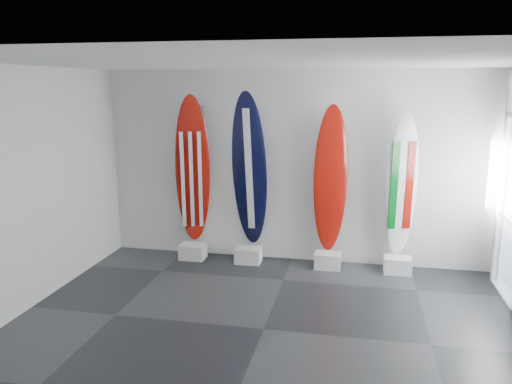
% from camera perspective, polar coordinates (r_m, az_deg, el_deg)
% --- Properties ---
extents(floor, '(6.00, 6.00, 0.00)m').
position_cam_1_polar(floor, '(6.08, 0.86, -15.10)').
color(floor, black).
rests_on(floor, ground).
extents(ceiling, '(6.00, 6.00, 0.00)m').
position_cam_1_polar(ceiling, '(5.43, 0.96, 14.41)').
color(ceiling, white).
rests_on(ceiling, wall_back).
extents(wall_back, '(6.00, 0.00, 6.00)m').
position_cam_1_polar(wall_back, '(7.99, 4.22, 2.76)').
color(wall_back, silver).
rests_on(wall_back, ground).
extents(wall_front, '(6.00, 0.00, 6.00)m').
position_cam_1_polar(wall_front, '(3.25, -7.41, -10.95)').
color(wall_front, silver).
rests_on(wall_front, ground).
extents(wall_left, '(0.00, 5.00, 5.00)m').
position_cam_1_polar(wall_left, '(6.78, -24.86, 0.05)').
color(wall_left, silver).
rests_on(wall_left, ground).
extents(display_block_usa, '(0.40, 0.30, 0.24)m').
position_cam_1_polar(display_block_usa, '(8.37, -7.09, -6.62)').
color(display_block_usa, silver).
rests_on(display_block_usa, floor).
extents(surfboard_usa, '(0.64, 0.54, 2.40)m').
position_cam_1_polar(surfboard_usa, '(8.14, -7.10, 2.41)').
color(surfboard_usa, maroon).
rests_on(surfboard_usa, display_block_usa).
extents(display_block_navy, '(0.40, 0.30, 0.24)m').
position_cam_1_polar(display_block_navy, '(8.13, -0.87, -7.09)').
color(display_block_navy, silver).
rests_on(display_block_navy, floor).
extents(surfboard_navy, '(0.60, 0.50, 2.46)m').
position_cam_1_polar(surfboard_navy, '(7.90, -0.74, 2.41)').
color(surfboard_navy, black).
rests_on(surfboard_navy, display_block_navy).
extents(display_block_swiss, '(0.40, 0.30, 0.24)m').
position_cam_1_polar(display_block_swiss, '(7.97, 8.04, -7.60)').
color(display_block_swiss, silver).
rests_on(display_block_swiss, floor).
extents(surfboard_swiss, '(0.54, 0.29, 2.26)m').
position_cam_1_polar(surfboard_swiss, '(7.75, 8.35, 1.39)').
color(surfboard_swiss, maroon).
rests_on(surfboard_swiss, display_block_swiss).
extents(display_block_italy, '(0.40, 0.30, 0.24)m').
position_cam_1_polar(display_block_italy, '(7.99, 15.56, -7.89)').
color(display_block_italy, silver).
rests_on(display_block_italy, floor).
extents(surfboard_italy, '(0.52, 0.32, 2.16)m').
position_cam_1_polar(surfboard_italy, '(7.77, 15.99, 0.69)').
color(surfboard_italy, silver).
rests_on(surfboard_italy, display_block_italy).
extents(wall_outlet, '(0.09, 0.02, 0.13)m').
position_cam_1_polar(wall_outlet, '(8.87, -11.85, -4.16)').
color(wall_outlet, silver).
rests_on(wall_outlet, wall_back).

